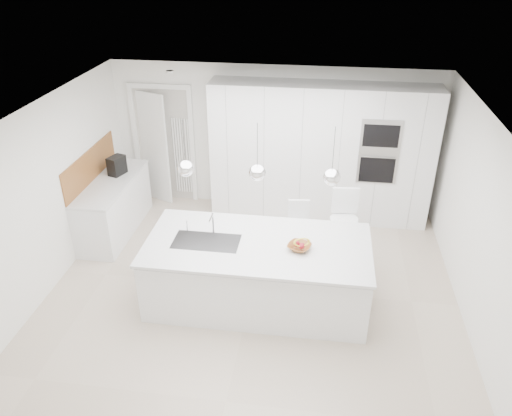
# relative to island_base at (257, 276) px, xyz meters

# --- Properties ---
(floor) EXTENTS (5.50, 5.50, 0.00)m
(floor) POSITION_rel_island_base_xyz_m (-0.10, 0.30, -0.43)
(floor) COLOR beige
(floor) RESTS_ON ground
(wall_back) EXTENTS (5.50, 0.00, 5.50)m
(wall_back) POSITION_rel_island_base_xyz_m (-0.10, 2.80, 0.82)
(wall_back) COLOR white
(wall_back) RESTS_ON ground
(wall_left) EXTENTS (0.00, 5.00, 5.00)m
(wall_left) POSITION_rel_island_base_xyz_m (-2.85, 0.30, 0.82)
(wall_left) COLOR white
(wall_left) RESTS_ON ground
(ceiling) EXTENTS (5.50, 5.50, 0.00)m
(ceiling) POSITION_rel_island_base_xyz_m (-0.10, 0.30, 2.07)
(ceiling) COLOR white
(ceiling) RESTS_ON wall_back
(tall_cabinets) EXTENTS (3.60, 0.60, 2.30)m
(tall_cabinets) POSITION_rel_island_base_xyz_m (0.70, 2.50, 0.72)
(tall_cabinets) COLOR white
(tall_cabinets) RESTS_ON floor
(oven_stack) EXTENTS (0.62, 0.04, 1.05)m
(oven_stack) POSITION_rel_island_base_xyz_m (1.60, 2.19, 0.92)
(oven_stack) COLOR #A5A5A8
(oven_stack) RESTS_ON tall_cabinets
(doorway_frame) EXTENTS (1.11, 0.08, 2.13)m
(doorway_frame) POSITION_rel_island_base_xyz_m (-2.05, 2.77, 0.59)
(doorway_frame) COLOR white
(doorway_frame) RESTS_ON floor
(hallway_door) EXTENTS (0.76, 0.38, 2.00)m
(hallway_door) POSITION_rel_island_base_xyz_m (-2.30, 2.72, 0.57)
(hallway_door) COLOR white
(hallway_door) RESTS_ON floor
(radiator) EXTENTS (0.32, 0.04, 1.40)m
(radiator) POSITION_rel_island_base_xyz_m (-1.73, 2.76, 0.42)
(radiator) COLOR white
(radiator) RESTS_ON floor
(left_base_cabinets) EXTENTS (0.60, 1.80, 0.86)m
(left_base_cabinets) POSITION_rel_island_base_xyz_m (-2.55, 1.50, 0.00)
(left_base_cabinets) COLOR white
(left_base_cabinets) RESTS_ON floor
(left_worktop) EXTENTS (0.62, 1.82, 0.04)m
(left_worktop) POSITION_rel_island_base_xyz_m (-2.55, 1.50, 0.45)
(left_worktop) COLOR silver
(left_worktop) RESTS_ON left_base_cabinets
(oak_backsplash) EXTENTS (0.02, 1.80, 0.50)m
(oak_backsplash) POSITION_rel_island_base_xyz_m (-2.84, 1.50, 0.72)
(oak_backsplash) COLOR #975D2C
(oak_backsplash) RESTS_ON wall_left
(island_base) EXTENTS (2.80, 1.20, 0.86)m
(island_base) POSITION_rel_island_base_xyz_m (0.00, 0.00, 0.00)
(island_base) COLOR white
(island_base) RESTS_ON floor
(island_worktop) EXTENTS (2.84, 1.40, 0.04)m
(island_worktop) POSITION_rel_island_base_xyz_m (0.00, 0.05, 0.45)
(island_worktop) COLOR silver
(island_worktop) RESTS_ON island_base
(island_sink) EXTENTS (0.84, 0.44, 0.18)m
(island_sink) POSITION_rel_island_base_xyz_m (-0.65, -0.00, 0.39)
(island_sink) COLOR #3F3F42
(island_sink) RESTS_ON island_worktop
(island_tap) EXTENTS (0.02, 0.02, 0.30)m
(island_tap) POSITION_rel_island_base_xyz_m (-0.60, 0.20, 0.62)
(island_tap) COLOR white
(island_tap) RESTS_ON island_worktop
(pendant_left) EXTENTS (0.20, 0.20, 0.20)m
(pendant_left) POSITION_rel_island_base_xyz_m (-0.85, -0.00, 1.47)
(pendant_left) COLOR white
(pendant_left) RESTS_ON ceiling
(pendant_mid) EXTENTS (0.20, 0.20, 0.20)m
(pendant_mid) POSITION_rel_island_base_xyz_m (-0.00, -0.00, 1.47)
(pendant_mid) COLOR white
(pendant_mid) RESTS_ON ceiling
(pendant_right) EXTENTS (0.20, 0.20, 0.20)m
(pendant_right) POSITION_rel_island_base_xyz_m (0.85, -0.00, 1.47)
(pendant_right) COLOR white
(pendant_right) RESTS_ON ceiling
(fruit_bowl) EXTENTS (0.36, 0.36, 0.07)m
(fruit_bowl) POSITION_rel_island_base_xyz_m (0.53, -0.02, 0.50)
(fruit_bowl) COLOR #975D2C
(fruit_bowl) RESTS_ON island_worktop
(espresso_machine) EXTENTS (0.26, 0.33, 0.30)m
(espresso_machine) POSITION_rel_island_base_xyz_m (-2.53, 1.78, 0.62)
(espresso_machine) COLOR black
(espresso_machine) RESTS_ON left_worktop
(bar_stool_left) EXTENTS (0.38, 0.49, 0.99)m
(bar_stool_left) POSITION_rel_island_base_xyz_m (0.45, 0.98, 0.06)
(bar_stool_left) COLOR white
(bar_stool_left) RESTS_ON floor
(bar_stool_right) EXTENTS (0.44, 0.58, 1.20)m
(bar_stool_right) POSITION_rel_island_base_xyz_m (1.10, 1.00, 0.17)
(bar_stool_right) COLOR white
(bar_stool_right) RESTS_ON floor
(apple_a) EXTENTS (0.07, 0.07, 0.07)m
(apple_a) POSITION_rel_island_base_xyz_m (0.56, -0.03, 0.54)
(apple_a) COLOR maroon
(apple_a) RESTS_ON fruit_bowl
(apple_b) EXTENTS (0.07, 0.07, 0.07)m
(apple_b) POSITION_rel_island_base_xyz_m (0.55, -0.04, 0.54)
(apple_b) COLOR maroon
(apple_b) RESTS_ON fruit_bowl
(apple_c) EXTENTS (0.08, 0.08, 0.08)m
(apple_c) POSITION_rel_island_base_xyz_m (0.49, 0.00, 0.54)
(apple_c) COLOR maroon
(apple_c) RESTS_ON fruit_bowl
(banana_bunch) EXTENTS (0.24, 0.17, 0.22)m
(banana_bunch) POSITION_rel_island_base_xyz_m (0.55, -0.03, 0.59)
(banana_bunch) COLOR gold
(banana_bunch) RESTS_ON fruit_bowl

